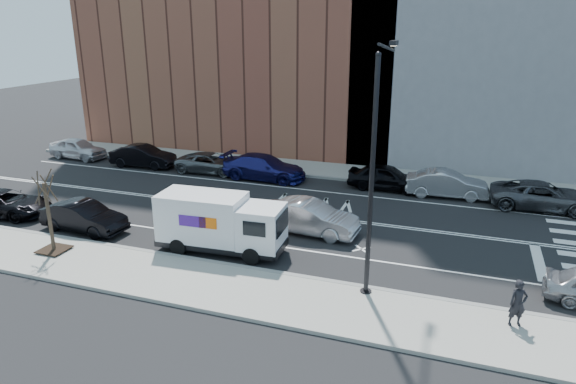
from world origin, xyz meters
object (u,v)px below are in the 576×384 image
Objects in this scene: far_parked_b at (143,156)px; driving_sedan at (309,217)px; pedestrian at (518,303)px; far_parked_a at (78,148)px; fedex_van at (220,222)px.

driving_sedan is at bearing -120.20° from far_parked_b.
pedestrian is at bearing -117.67° from driving_sedan.
far_parked_a is at bearing 73.23° from driving_sedan.
fedex_van is at bearing 145.61° from pedestrian.
driving_sedan is at bearing 43.35° from fedex_van.
fedex_van is 1.25× the size of far_parked_b.
fedex_van is 12.52m from pedestrian.
driving_sedan reaches higher than far_parked_a.
pedestrian is (9.11, -5.74, 0.17)m from driving_sedan.
far_parked_b is 2.84× the size of pedestrian.
pedestrian reaches higher than driving_sedan.
far_parked_b is at bearing 133.15° from fedex_van.
far_parked_a and far_parked_b have the same top height.
far_parked_a is 6.14m from far_parked_b.
fedex_van reaches higher than far_parked_b.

